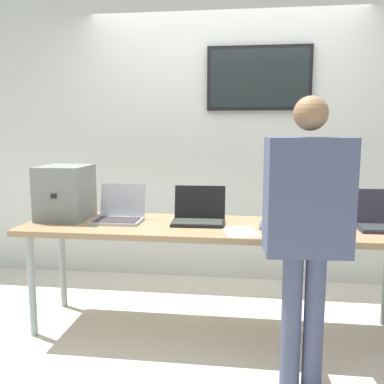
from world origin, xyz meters
The scene contains 11 objects.
ground centered at (0.00, 0.00, -0.02)m, with size 8.00×8.00×0.04m, color beige.
back_wall centered at (0.01, 1.13, 1.38)m, with size 8.00×0.11×2.73m.
workbench centered at (0.00, 0.00, 0.72)m, with size 2.70×0.70×0.78m.
equipment_box centered at (-1.13, 0.09, 0.97)m, with size 0.35×0.39×0.40m.
laptop_station_0 centered at (-0.70, 0.05, 0.84)m, with size 0.34×0.31×0.26m.
laptop_station_1 centered at (-0.12, 0.07, 0.83)m, with size 0.38×0.31×0.25m.
laptop_station_2 centered at (0.49, 0.07, 0.83)m, with size 0.36×0.39×0.23m.
laptop_station_3 centered at (1.11, 0.06, 0.83)m, with size 0.32×0.33×0.25m.
person centered at (0.54, -0.62, 0.97)m, with size 0.46×0.61×1.61m.
coffee_mug centered at (0.74, -0.25, 0.82)m, with size 0.07×0.07×0.09m.
paper_sheet centered at (0.19, -0.17, 0.78)m, with size 0.28×0.34×0.00m.
Camera 1 is at (0.23, -2.92, 1.45)m, focal length 39.95 mm.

